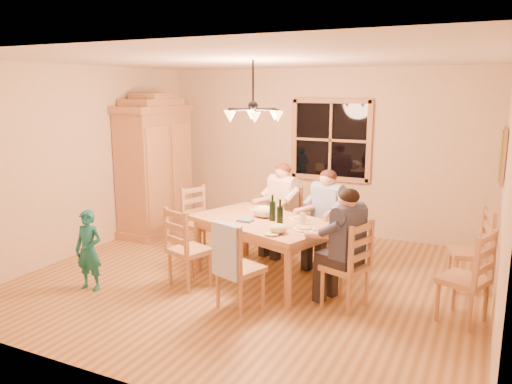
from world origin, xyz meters
The scene contains 33 objects.
floor centered at (0.00, 0.00, 0.00)m, with size 5.50×5.50×0.00m, color olive.
ceiling centered at (0.00, 0.00, 2.70)m, with size 5.50×5.00×0.02m, color white.
wall_back centered at (0.00, 2.50, 1.35)m, with size 5.50×0.02×2.70m, color beige.
wall_left centered at (-2.75, 0.00, 1.35)m, with size 0.02×5.00×2.70m, color beige.
wall_right centered at (2.75, 0.00, 1.35)m, with size 0.02×5.00×2.70m, color beige.
window centered at (0.20, 2.47, 1.55)m, with size 1.30×0.06×1.30m.
painting centered at (2.71, 1.20, 1.60)m, with size 0.06×0.78×0.64m.
chandelier centered at (0.00, 0.00, 2.08)m, with size 0.77×0.68×0.71m.
armoire centered at (-2.42, 1.26, 1.06)m, with size 0.66×1.40×2.30m.
dining_table centered at (0.09, 0.13, 0.66)m, with size 2.03×1.60×0.76m.
chair_far_left centered at (-0.06, 1.06, 0.30)m, with size 0.55×0.54×0.99m.
chair_far_right centered at (0.69, 0.81, 0.30)m, with size 0.55×0.54×0.99m.
chair_near_left centered at (-0.60, -0.52, 0.30)m, with size 0.55×0.54×0.99m.
chair_near_right centered at (0.24, -0.81, 0.30)m, with size 0.55×0.54×0.99m.
chair_end_left centered at (-1.08, 0.52, 0.30)m, with size 0.54×0.55×0.99m.
chair_end_right centered at (1.26, -0.27, 0.30)m, with size 0.54×0.55×0.99m.
adult_woman centered at (-0.06, 1.06, 0.84)m, with size 0.50×0.52×0.87m.
adult_plaid_man centered at (0.69, 0.81, 0.84)m, with size 0.50×0.52×0.87m.
adult_slate_man centered at (1.26, -0.27, 0.84)m, with size 0.52×0.50×0.87m.
towel centered at (0.18, -0.99, 0.70)m, with size 0.38×0.10×0.58m, color #AAC5E6.
wine_bottle_a centered at (0.20, 0.13, 0.93)m, with size 0.08×0.08×0.33m, color black.
wine_bottle_b centered at (0.39, -0.07, 0.93)m, with size 0.08×0.08×0.33m, color black.
plate_woman centered at (-0.24, 0.60, 0.77)m, with size 0.26×0.26×0.02m, color white.
plate_plaid centered at (0.48, 0.34, 0.77)m, with size 0.26×0.26×0.02m, color white.
plate_slate centered at (0.70, -0.09, 0.77)m, with size 0.26×0.26×0.02m, color white.
wine_glass_a centered at (0.09, 0.43, 0.83)m, with size 0.06×0.06×0.14m, color silver.
wine_glass_b centered at (0.60, 0.13, 0.83)m, with size 0.06×0.06×0.14m, color silver.
cap centered at (0.49, -0.35, 0.82)m, with size 0.20×0.20×0.11m, color #CDC489.
napkin centered at (-0.08, -0.06, 0.78)m, with size 0.18×0.14×0.03m, color slate.
cloth_bundle centered at (0.04, 0.23, 0.84)m, with size 0.28×0.22×0.15m, color beige.
child centered at (-1.63, -1.13, 0.49)m, with size 0.35×0.23×0.97m, color #196E70.
chair_spare_front centered at (2.45, -0.11, 0.30)m, with size 0.55×0.56×0.99m.
chair_spare_back centered at (2.45, 0.85, 0.30)m, with size 0.53×0.54×0.99m.
Camera 1 is at (2.62, -5.36, 2.37)m, focal length 35.00 mm.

